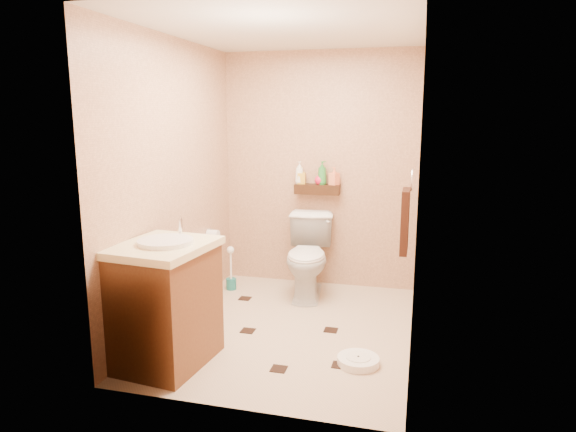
# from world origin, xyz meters

# --- Properties ---
(ground) EXTENTS (2.50, 2.50, 0.00)m
(ground) POSITION_xyz_m (0.00, 0.00, 0.00)
(ground) COLOR #C9AE93
(ground) RESTS_ON ground
(wall_back) EXTENTS (2.00, 0.04, 2.40)m
(wall_back) POSITION_xyz_m (0.00, 1.25, 1.20)
(wall_back) COLOR tan
(wall_back) RESTS_ON ground
(wall_front) EXTENTS (2.00, 0.04, 2.40)m
(wall_front) POSITION_xyz_m (0.00, -1.25, 1.20)
(wall_front) COLOR tan
(wall_front) RESTS_ON ground
(wall_left) EXTENTS (0.04, 2.50, 2.40)m
(wall_left) POSITION_xyz_m (-1.00, 0.00, 1.20)
(wall_left) COLOR tan
(wall_left) RESTS_ON ground
(wall_right) EXTENTS (0.04, 2.50, 2.40)m
(wall_right) POSITION_xyz_m (1.00, 0.00, 1.20)
(wall_right) COLOR tan
(wall_right) RESTS_ON ground
(ceiling) EXTENTS (2.00, 2.50, 0.02)m
(ceiling) POSITION_xyz_m (0.00, 0.00, 2.40)
(ceiling) COLOR silver
(ceiling) RESTS_ON wall_back
(wall_shelf) EXTENTS (0.46, 0.14, 0.10)m
(wall_shelf) POSITION_xyz_m (0.00, 1.17, 1.02)
(wall_shelf) COLOR #361F0E
(wall_shelf) RESTS_ON wall_back
(floor_accents) EXTENTS (1.22, 1.44, 0.01)m
(floor_accents) POSITION_xyz_m (0.01, -0.02, 0.00)
(floor_accents) COLOR black
(floor_accents) RESTS_ON ground
(toilet) EXTENTS (0.54, 0.83, 0.80)m
(toilet) POSITION_xyz_m (-0.02, 0.83, 0.40)
(toilet) COLOR white
(toilet) RESTS_ON ground
(vanity) EXTENTS (0.67, 0.79, 1.03)m
(vanity) POSITION_xyz_m (-0.70, -0.80, 0.46)
(vanity) COLOR brown
(vanity) RESTS_ON ground
(bathroom_scale) EXTENTS (0.37, 0.37, 0.06)m
(bathroom_scale) POSITION_xyz_m (0.64, -0.49, 0.03)
(bathroom_scale) COLOR white
(bathroom_scale) RESTS_ON ground
(toilet_brush) EXTENTS (0.10, 0.10, 0.45)m
(toilet_brush) POSITION_xyz_m (-0.82, 0.81, 0.16)
(toilet_brush) COLOR #1B6C6B
(toilet_brush) RESTS_ON ground
(towel_ring) EXTENTS (0.12, 0.30, 0.76)m
(towel_ring) POSITION_xyz_m (0.91, 0.25, 0.95)
(towel_ring) COLOR silver
(towel_ring) RESTS_ON wall_right
(toilet_paper) EXTENTS (0.12, 0.11, 0.12)m
(toilet_paper) POSITION_xyz_m (-0.94, 0.65, 0.60)
(toilet_paper) COLOR white
(toilet_paper) RESTS_ON wall_left
(bottle_a) EXTENTS (0.12, 0.12, 0.23)m
(bottle_a) POSITION_xyz_m (-0.19, 1.17, 1.19)
(bottle_a) COLOR white
(bottle_a) RESTS_ON wall_shelf
(bottle_b) EXTENTS (0.08, 0.08, 0.17)m
(bottle_b) POSITION_xyz_m (-0.16, 1.17, 1.16)
(bottle_b) COLOR gold
(bottle_b) RESTS_ON wall_shelf
(bottle_c) EXTENTS (0.14, 0.14, 0.13)m
(bottle_c) POSITION_xyz_m (0.02, 1.17, 1.14)
(bottle_c) COLOR #EA1B47
(bottle_c) RESTS_ON wall_shelf
(bottle_d) EXTENTS (0.13, 0.13, 0.24)m
(bottle_d) POSITION_xyz_m (0.05, 1.17, 1.19)
(bottle_d) COLOR #2B8335
(bottle_d) RESTS_ON wall_shelf
(bottle_e) EXTENTS (0.11, 0.11, 0.18)m
(bottle_e) POSITION_xyz_m (0.17, 1.17, 1.16)
(bottle_e) COLOR #F77F52
(bottle_e) RESTS_ON wall_shelf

